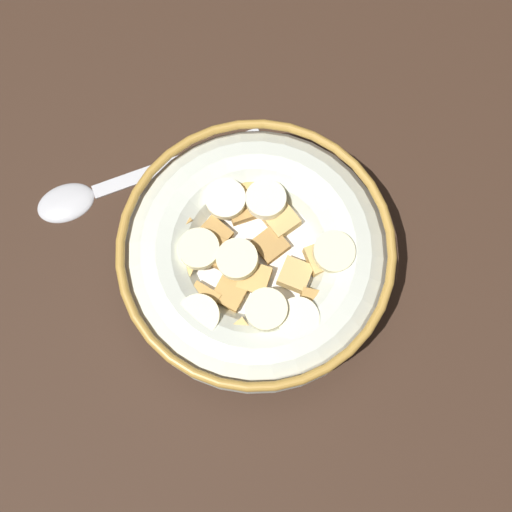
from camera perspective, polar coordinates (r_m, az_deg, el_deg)
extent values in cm
cube|color=#332116|center=(50.05, 0.00, -1.15)|extent=(118.78, 118.78, 2.00)
cylinder|color=beige|center=(48.79, 0.00, -0.80)|extent=(9.70, 9.70, 0.60)
torus|color=beige|center=(46.65, 0.00, -0.15)|extent=(17.65, 17.65, 5.02)
torus|color=#B28438|center=(44.51, 0.00, 0.56)|extent=(17.72, 17.72, 0.60)
cylinder|color=white|center=(45.93, 0.00, 0.08)|extent=(14.63, 14.63, 0.40)
cube|color=#AD7F42|center=(45.54, 1.26, 0.75)|extent=(2.12, 2.09, 0.92)
cube|color=#AD7F42|center=(46.25, -1.12, 3.91)|extent=(2.19, 2.18, 0.86)
cube|color=tan|center=(46.64, -0.13, 5.76)|extent=(2.51, 2.51, 0.84)
cube|color=#AD7F42|center=(45.71, -3.42, 1.67)|extent=(2.39, 2.42, 0.97)
cube|color=#B78947|center=(46.14, -6.66, 2.85)|extent=(2.10, 2.16, 1.02)
cube|color=#B78947|center=(44.78, -4.36, -3.65)|extent=(2.53, 2.56, 0.96)
cube|color=tan|center=(45.26, 5.30, -0.13)|extent=(2.17, 2.12, 0.97)
cube|color=tan|center=(45.62, -7.19, 0.78)|extent=(2.37, 2.42, 1.01)
cube|color=#B78947|center=(44.57, 4.68, -3.96)|extent=(2.67, 2.66, 1.02)
cube|color=tan|center=(45.89, 2.05, 2.90)|extent=(2.05, 2.08, 0.92)
cube|color=#AD7F42|center=(45.21, -2.27, -0.11)|extent=(2.58, 2.58, 0.84)
cube|color=#B78947|center=(46.95, -3.49, 6.64)|extent=(2.40, 2.39, 0.88)
cube|color=#AD7F42|center=(44.24, 2.19, -5.51)|extent=(2.64, 2.63, 1.01)
cube|color=#AD7F42|center=(46.72, 5.59, 4.93)|extent=(2.67, 2.67, 1.01)
cube|color=#B78947|center=(44.79, -2.10, -2.97)|extent=(2.57, 2.56, 0.86)
cube|color=tan|center=(45.25, -6.41, -1.35)|extent=(2.66, 2.67, 1.04)
cube|color=tan|center=(44.08, -1.35, -6.64)|extent=(2.10, 2.16, 1.01)
cube|color=tan|center=(44.80, -0.13, -1.77)|extent=(2.68, 2.67, 1.05)
cube|color=#B78947|center=(45.93, 7.62, 0.86)|extent=(2.46, 2.43, 0.94)
cube|color=tan|center=(44.88, 3.17, -1.54)|extent=(2.65, 2.64, 0.99)
cylinder|color=#F9EFC6|center=(45.69, -2.05, 4.83)|extent=(3.12, 3.12, 0.67)
cylinder|color=beige|center=(43.83, -4.63, -4.79)|extent=(2.97, 2.94, 0.88)
cylinder|color=beige|center=(44.79, -4.61, 0.58)|extent=(3.62, 3.63, 0.72)
cylinder|color=#F4EABC|center=(43.63, 3.68, -4.86)|extent=(3.64, 3.67, 0.90)
cylinder|color=beige|center=(44.48, 6.28, 0.34)|extent=(2.87, 2.90, 0.82)
cylinder|color=beige|center=(43.28, 0.84, -4.31)|extent=(3.47, 3.47, 0.92)
cylinder|color=#F9EFC6|center=(45.61, 0.80, 4.58)|extent=(3.74, 3.76, 0.97)
cylinder|color=beige|center=(44.32, -1.80, 0.23)|extent=(3.62, 3.63, 0.99)
ellipsoid|color=#B7B7BC|center=(51.79, -15.13, 4.27)|extent=(4.53, 3.42, 0.80)
cube|color=#B7B7BC|center=(51.58, -6.32, 7.49)|extent=(12.69, 3.02, 0.36)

